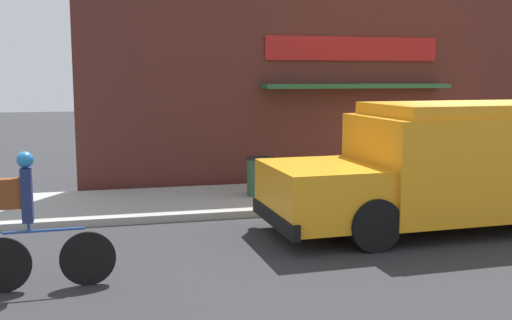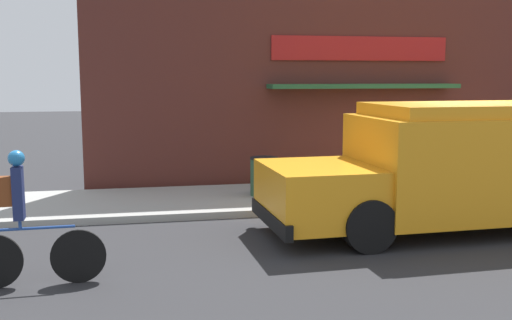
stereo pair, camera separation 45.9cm
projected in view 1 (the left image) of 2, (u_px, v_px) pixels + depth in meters
ground_plane at (460, 206)px, 12.02m from camera, size 70.00×70.00×0.00m
sidewalk at (425, 190)px, 13.32m from camera, size 28.00×2.72×0.14m
storefront at (394, 75)px, 14.51m from camera, size 15.02×0.82×5.19m
school_bus at (482, 162)px, 10.30m from camera, size 6.95×2.67×2.13m
cyclist at (34, 226)px, 7.19m from camera, size 1.67×0.20×1.71m
trash_bin at (261, 176)px, 12.33m from camera, size 0.57×0.57×0.79m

